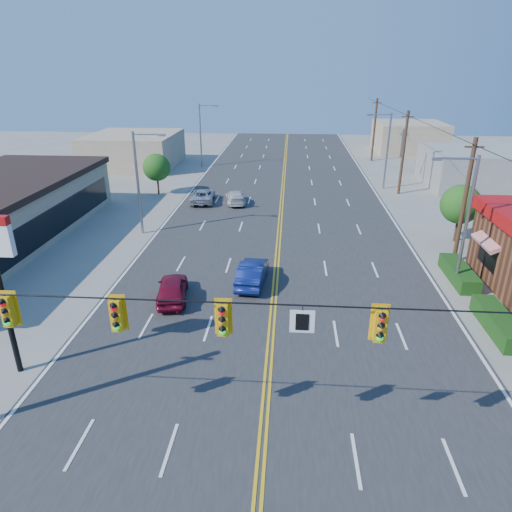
# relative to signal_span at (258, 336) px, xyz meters

# --- Properties ---
(ground) EXTENTS (160.00, 160.00, 0.00)m
(ground) POSITION_rel_signal_span_xyz_m (0.12, 0.00, -4.89)
(ground) COLOR gray
(ground) RESTS_ON ground
(road) EXTENTS (20.00, 120.00, 0.06)m
(road) POSITION_rel_signal_span_xyz_m (0.12, 20.00, -4.86)
(road) COLOR #2D2D30
(road) RESTS_ON ground
(signal_span) EXTENTS (24.32, 0.34, 9.00)m
(signal_span) POSITION_rel_signal_span_xyz_m (0.00, 0.00, 0.00)
(signal_span) COLOR #47301E
(signal_span) RESTS_ON ground
(streetlight_se) EXTENTS (2.55, 0.25, 8.00)m
(streetlight_se) POSITION_rel_signal_span_xyz_m (10.91, 14.00, -0.37)
(streetlight_se) COLOR gray
(streetlight_se) RESTS_ON ground
(streetlight_ne) EXTENTS (2.55, 0.25, 8.00)m
(streetlight_ne) POSITION_rel_signal_span_xyz_m (10.91, 38.00, -0.37)
(streetlight_ne) COLOR gray
(streetlight_ne) RESTS_ON ground
(streetlight_sw) EXTENTS (2.55, 0.25, 8.00)m
(streetlight_sw) POSITION_rel_signal_span_xyz_m (-10.67, 22.00, -0.37)
(streetlight_sw) COLOR gray
(streetlight_sw) RESTS_ON ground
(streetlight_nw) EXTENTS (2.55, 0.25, 8.00)m
(streetlight_nw) POSITION_rel_signal_span_xyz_m (-10.67, 48.00, -0.37)
(streetlight_nw) COLOR gray
(streetlight_nw) RESTS_ON ground
(utility_pole_near) EXTENTS (0.28, 0.28, 8.40)m
(utility_pole_near) POSITION_rel_signal_span_xyz_m (12.32, 18.00, -0.69)
(utility_pole_near) COLOR #47301E
(utility_pole_near) RESTS_ON ground
(utility_pole_mid) EXTENTS (0.28, 0.28, 8.40)m
(utility_pole_mid) POSITION_rel_signal_span_xyz_m (12.32, 36.00, -0.69)
(utility_pole_mid) COLOR #47301E
(utility_pole_mid) RESTS_ON ground
(utility_pole_far) EXTENTS (0.28, 0.28, 8.40)m
(utility_pole_far) POSITION_rel_signal_span_xyz_m (12.32, 54.00, -0.69)
(utility_pole_far) COLOR #47301E
(utility_pole_far) RESTS_ON ground
(tree_kfc_rear) EXTENTS (2.94, 2.94, 4.41)m
(tree_kfc_rear) POSITION_rel_signal_span_xyz_m (13.62, 22.00, -1.95)
(tree_kfc_rear) COLOR #47301E
(tree_kfc_rear) RESTS_ON ground
(tree_west) EXTENTS (2.80, 2.80, 4.20)m
(tree_west) POSITION_rel_signal_span_xyz_m (-12.88, 34.00, -2.09)
(tree_west) COLOR #47301E
(tree_west) RESTS_ON ground
(bld_east_mid) EXTENTS (12.00, 10.00, 4.00)m
(bld_east_mid) POSITION_rel_signal_span_xyz_m (22.12, 40.00, -2.89)
(bld_east_mid) COLOR gray
(bld_east_mid) RESTS_ON ground
(bld_west_far) EXTENTS (11.00, 12.00, 4.20)m
(bld_west_far) POSITION_rel_signal_span_xyz_m (-19.88, 48.00, -2.79)
(bld_west_far) COLOR tan
(bld_west_far) RESTS_ON ground
(bld_east_far) EXTENTS (10.00, 10.00, 4.40)m
(bld_east_far) POSITION_rel_signal_span_xyz_m (19.12, 62.00, -2.69)
(bld_east_far) COLOR tan
(bld_east_far) RESTS_ON ground
(car_magenta) EXTENTS (2.28, 4.28, 1.38)m
(car_magenta) POSITION_rel_signal_span_xyz_m (-5.70, 10.97, -4.19)
(car_magenta) COLOR maroon
(car_magenta) RESTS_ON ground
(car_blue) EXTENTS (1.86, 4.49, 1.44)m
(car_blue) POSITION_rel_signal_span_xyz_m (-1.30, 13.39, -4.16)
(car_blue) COLOR navy
(car_blue) RESTS_ON ground
(car_white) EXTENTS (2.55, 4.51, 1.23)m
(car_white) POSITION_rel_signal_span_xyz_m (-4.39, 30.96, -4.27)
(car_white) COLOR silver
(car_white) RESTS_ON ground
(car_silver) EXTENTS (2.52, 4.81, 1.29)m
(car_silver) POSITION_rel_signal_span_xyz_m (-7.63, 31.12, -4.24)
(car_silver) COLOR #BDBCC2
(car_silver) RESTS_ON ground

